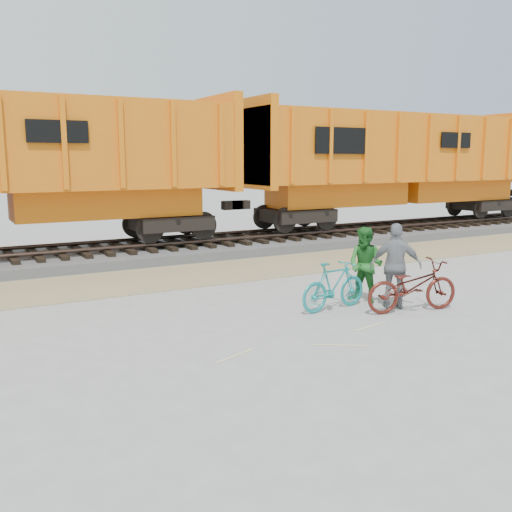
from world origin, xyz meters
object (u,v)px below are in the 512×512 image
(bicycle_maroon, at_px, (412,286))
(person_woman, at_px, (396,266))
(person_man, at_px, (366,265))
(hopper_car_right, at_px, (400,162))
(bicycle_teal, at_px, (334,286))

(bicycle_maroon, height_order, person_woman, person_woman)
(bicycle_maroon, relative_size, person_man, 1.23)
(hopper_car_right, relative_size, person_woman, 7.74)
(bicycle_maroon, bearing_deg, bicycle_teal, 67.41)
(bicycle_teal, distance_m, bicycle_maroon, 1.60)
(person_woman, bearing_deg, bicycle_teal, 16.20)
(bicycle_teal, bearing_deg, hopper_car_right, -54.92)
(bicycle_maroon, xyz_separation_m, person_man, (-0.32, 1.11, 0.29))
(hopper_car_right, distance_m, bicycle_maroon, 12.49)
(bicycle_teal, height_order, person_man, person_man)
(person_man, bearing_deg, bicycle_maroon, -8.39)
(bicycle_maroon, distance_m, person_man, 1.19)
(person_man, relative_size, person_woman, 0.92)
(hopper_car_right, xyz_separation_m, person_man, (-8.45, -8.06, -2.17))
(bicycle_teal, xyz_separation_m, person_man, (1.00, 0.20, 0.32))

